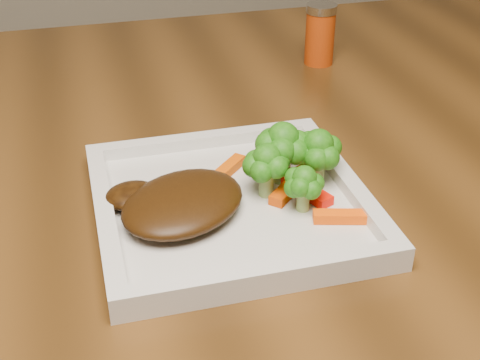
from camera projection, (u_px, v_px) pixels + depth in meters
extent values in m
cube|color=silver|center=(231.00, 207.00, 0.68)|extent=(0.27, 0.27, 0.01)
ellipsoid|color=#3A2008|center=(183.00, 203.00, 0.65)|extent=(0.17, 0.16, 0.03)
cube|color=#FF5104|center=(340.00, 217.00, 0.65)|extent=(0.05, 0.03, 0.01)
cube|color=#D84003|center=(312.00, 166.00, 0.73)|extent=(0.05, 0.04, 0.01)
cube|color=#D74F03|center=(229.00, 168.00, 0.73)|extent=(0.04, 0.04, 0.01)
cube|color=#FF1404|center=(306.00, 190.00, 0.69)|extent=(0.04, 0.07, 0.01)
cube|color=#D54203|center=(288.00, 189.00, 0.69)|extent=(0.05, 0.05, 0.01)
cylinder|color=#A53309|center=(320.00, 34.00, 1.01)|extent=(0.05, 0.05, 0.09)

